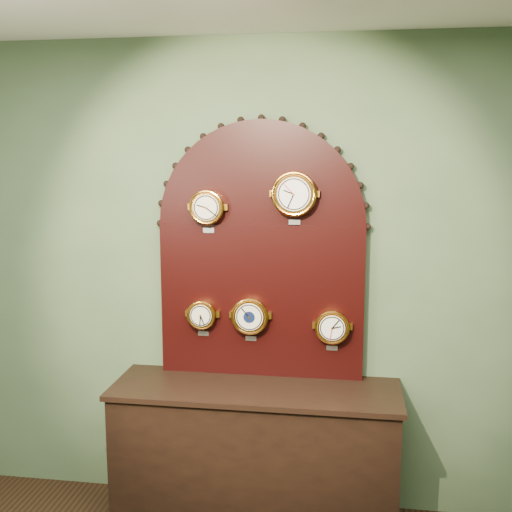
% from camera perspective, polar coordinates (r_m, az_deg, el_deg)
% --- Properties ---
extents(wall_back, '(4.00, 0.00, 4.00)m').
position_cam_1_polar(wall_back, '(3.73, 0.58, -2.11)').
color(wall_back, '#485F41').
rests_on(wall_back, ground).
extents(shop_counter, '(1.60, 0.50, 0.80)m').
position_cam_1_polar(shop_counter, '(3.81, -0.05, -17.85)').
color(shop_counter, black).
rests_on(shop_counter, ground_plane).
extents(display_board, '(1.26, 0.06, 1.53)m').
position_cam_1_polar(display_board, '(3.64, 0.47, 1.22)').
color(display_board, black).
rests_on(display_board, shop_counter).
extents(roman_clock, '(0.20, 0.08, 0.25)m').
position_cam_1_polar(roman_clock, '(3.61, -4.45, 4.44)').
color(roman_clock, '#C7812A').
rests_on(roman_clock, display_board).
extents(arabic_clock, '(0.25, 0.08, 0.30)m').
position_cam_1_polar(arabic_clock, '(3.52, 3.49, 5.65)').
color(arabic_clock, '#C7812A').
rests_on(arabic_clock, display_board).
extents(hygrometer, '(0.17, 0.08, 0.23)m').
position_cam_1_polar(hygrometer, '(3.73, -4.93, -5.30)').
color(hygrometer, '#C7812A').
rests_on(hygrometer, display_board).
extents(barometer, '(0.22, 0.08, 0.27)m').
position_cam_1_polar(barometer, '(3.67, -0.55, -5.46)').
color(barometer, '#C7812A').
rests_on(barometer, display_board).
extents(tide_clock, '(0.20, 0.08, 0.25)m').
position_cam_1_polar(tide_clock, '(3.64, 6.94, -6.40)').
color(tide_clock, '#C7812A').
rests_on(tide_clock, display_board).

